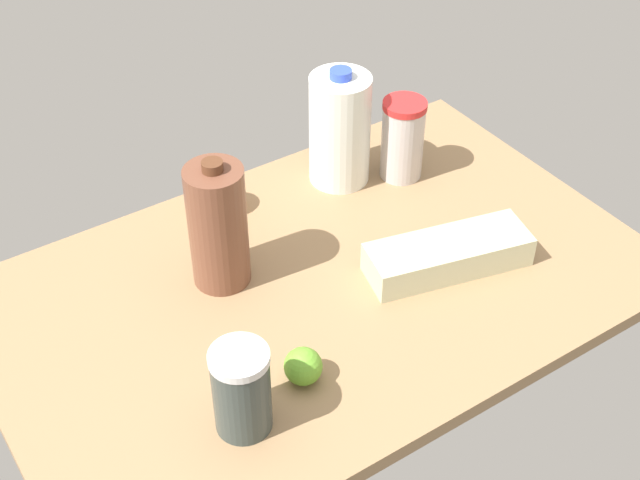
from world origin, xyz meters
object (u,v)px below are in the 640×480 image
at_px(tumbler_cup, 403,139).
at_px(lime_near_front, 303,366).
at_px(egg_carton, 448,255).
at_px(orange_beside_bowl, 220,193).
at_px(shaker_bottle, 242,390).
at_px(milk_jug, 340,129).
at_px(chocolate_milk_jug, 218,226).

height_order(tumbler_cup, lime_near_front, tumbler_cup).
relative_size(egg_carton, orange_beside_bowl, 3.80).
height_order(shaker_bottle, lime_near_front, shaker_bottle).
bearing_deg(orange_beside_bowl, egg_carton, 124.60).
relative_size(milk_jug, egg_carton, 0.83).
distance_m(chocolate_milk_jug, orange_beside_bowl, 0.22).
relative_size(tumbler_cup, lime_near_front, 2.77).
bearing_deg(chocolate_milk_jug, tumbler_cup, -170.43).
height_order(milk_jug, tumbler_cup, milk_jug).
xyz_separation_m(chocolate_milk_jug, orange_beside_bowl, (-0.10, -0.18, -0.08)).
distance_m(egg_carton, shaker_bottle, 0.51).
xyz_separation_m(shaker_bottle, lime_near_front, (-0.13, -0.02, -0.05)).
height_order(egg_carton, lime_near_front, lime_near_front).
bearing_deg(egg_carton, orange_beside_bowl, -41.67).
xyz_separation_m(chocolate_milk_jug, egg_carton, (-0.37, 0.21, -0.09)).
height_order(egg_carton, shaker_bottle, shaker_bottle).
relative_size(chocolate_milk_jug, egg_carton, 0.84).
relative_size(milk_jug, tumbler_cup, 1.45).
bearing_deg(shaker_bottle, milk_jug, -137.10).
bearing_deg(milk_jug, orange_beside_bowl, -8.68).
relative_size(milk_jug, chocolate_milk_jug, 0.99).
bearing_deg(tumbler_cup, chocolate_milk_jug, 9.57).
xyz_separation_m(egg_carton, shaker_bottle, (0.50, 0.11, 0.05)).
xyz_separation_m(milk_jug, shaker_bottle, (0.49, 0.46, -0.04)).
distance_m(egg_carton, tumbler_cup, 0.31).
bearing_deg(chocolate_milk_jug, lime_near_front, 88.10).
distance_m(milk_jug, egg_carton, 0.36).
height_order(milk_jug, lime_near_front, milk_jug).
height_order(chocolate_milk_jug, orange_beside_bowl, chocolate_milk_jug).
bearing_deg(egg_carton, chocolate_milk_jug, -15.70).
height_order(chocolate_milk_jug, egg_carton, chocolate_milk_jug).
height_order(chocolate_milk_jug, lime_near_front, chocolate_milk_jug).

